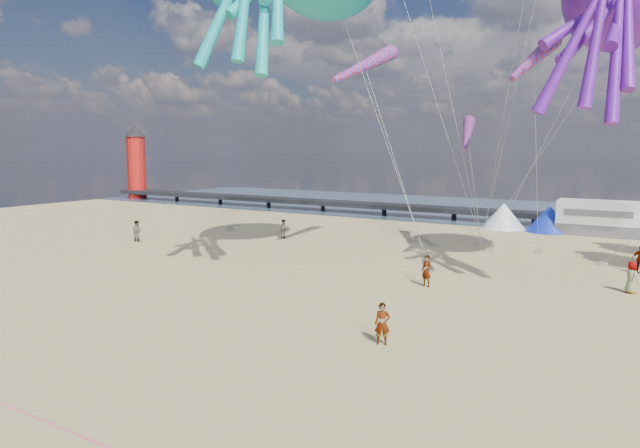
{
  "coord_description": "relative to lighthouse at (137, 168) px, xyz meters",
  "views": [
    {
      "loc": [
        10.75,
        -13.74,
        7.54
      ],
      "look_at": [
        -1.27,
        6.0,
        4.41
      ],
      "focal_mm": 32.0,
      "sensor_mm": 36.0,
      "label": 1
    }
  ],
  "objects": [
    {
      "name": "beachgoer_7",
      "position": [
        30.64,
        -26.76,
        -3.65
      ],
      "size": [
        0.92,
        0.68,
        1.7
      ],
      "primitive_type": "imported",
      "rotation": [
        0.0,
        0.0,
        3.33
      ],
      "color": "#7F6659",
      "rests_on": "ground"
    },
    {
      "name": "tent_blue",
      "position": [
        58.0,
        -4.0,
        -3.3
      ],
      "size": [
        4.0,
        4.0,
        2.4
      ],
      "primitive_type": "cone",
      "color": "#1933CC",
      "rests_on": "ground"
    },
    {
      "name": "tent_white",
      "position": [
        54.0,
        -4.0,
        -3.3
      ],
      "size": [
        4.0,
        4.0,
        2.4
      ],
      "primitive_type": "cone",
      "color": "white",
      "rests_on": "ground"
    },
    {
      "name": "water",
      "position": [
        56.0,
        11.0,
        -4.48
      ],
      "size": [
        120.0,
        120.0,
        0.0
      ],
      "primitive_type": "plane",
      "color": "#344B63",
      "rests_on": "ground"
    },
    {
      "name": "windsock_right",
      "position": [
        54.27,
        -16.92,
        3.91
      ],
      "size": [
        1.97,
        4.67,
        4.59
      ],
      "primitive_type": null,
      "rotation": [
        0.0,
        0.0,
        0.24
      ],
      "color": "red"
    },
    {
      "name": "ground",
      "position": [
        56.0,
        -44.0,
        -4.5
      ],
      "size": [
        120.0,
        120.0,
        0.0
      ],
      "primitive_type": "plane",
      "color": "tan",
      "rests_on": "ground"
    },
    {
      "name": "lighthouse",
      "position": [
        0.0,
        0.0,
        0.0
      ],
      "size": [
        2.6,
        2.6,
        9.0
      ],
      "primitive_type": "cylinder",
      "color": "#A5140F",
      "rests_on": "ground"
    },
    {
      "name": "sandbag_e",
      "position": [
        54.78,
        -13.93,
        -4.39
      ],
      "size": [
        0.5,
        0.35,
        0.22
      ],
      "primitive_type": "cube",
      "color": "gray",
      "rests_on": "ground"
    },
    {
      "name": "beachgoer_5",
      "position": [
        55.95,
        -28.89,
        -3.63
      ],
      "size": [
        1.69,
        0.97,
        1.74
      ],
      "primitive_type": "imported",
      "rotation": [
        0.0,
        0.0,
        5.98
      ],
      "color": "#7F6659",
      "rests_on": "ground"
    },
    {
      "name": "beachgoer_1",
      "position": [
        39.78,
        -19.28,
        -3.71
      ],
      "size": [
        0.88,
        0.69,
        1.58
      ],
      "primitive_type": "imported",
      "rotation": [
        0.0,
        0.0,
        2.86
      ],
      "color": "#7F6659",
      "rests_on": "ground"
    },
    {
      "name": "sandbag_a",
      "position": [
        52.02,
        -19.16,
        -4.39
      ],
      "size": [
        0.5,
        0.35,
        0.22
      ],
      "primitive_type": "cube",
      "color": "gray",
      "rests_on": "ground"
    },
    {
      "name": "windsock_mid",
      "position": [
        59.77,
        -22.71,
        8.04
      ],
      "size": [
        2.14,
        6.58,
        6.51
      ],
      "primitive_type": null,
      "rotation": [
        0.0,
        0.0,
        -0.18
      ],
      "color": "red"
    },
    {
      "name": "pier",
      "position": [
        28.0,
        0.0,
        -3.5
      ],
      "size": [
        60.0,
        3.0,
        0.5
      ],
      "primitive_type": "cube",
      "color": "black",
      "rests_on": "ground"
    },
    {
      "name": "sandbag_c",
      "position": [
        63.64,
        -17.58,
        -4.39
      ],
      "size": [
        0.5,
        0.35,
        0.22
      ],
      "primitive_type": "cube",
      "color": "gray",
      "rests_on": "ground"
    },
    {
      "name": "sandbag_b",
      "position": [
        55.97,
        -16.1,
        -4.39
      ],
      "size": [
        0.5,
        0.35,
        0.22
      ],
      "primitive_type": "cube",
      "color": "gray",
      "rests_on": "ground"
    },
    {
      "name": "windsock_left",
      "position": [
        48.88,
        -22.67,
        8.46
      ],
      "size": [
        1.75,
        7.76,
        7.69
      ],
      "primitive_type": null,
      "rotation": [
        0.0,
        0.0,
        -0.09
      ],
      "color": "red"
    },
    {
      "name": "motorhome_0",
      "position": [
        62.0,
        -4.0,
        -3.0
      ],
      "size": [
        6.6,
        2.5,
        3.0
      ],
      "primitive_type": "cube",
      "color": "silver",
      "rests_on": "ground"
    },
    {
      "name": "beachgoer_6",
      "position": [
        65.53,
        -24.69,
        -3.66
      ],
      "size": [
        0.68,
        0.74,
        1.69
      ],
      "primitive_type": "imported",
      "rotation": [
        0.0,
        0.0,
        2.18
      ],
      "color": "#7F6659",
      "rests_on": "ground"
    },
    {
      "name": "standing_person",
      "position": [
        57.81,
        -38.46,
        -3.68
      ],
      "size": [
        0.7,
        0.58,
        1.64
      ],
      "primitive_type": "imported",
      "rotation": [
        0.0,
        0.0,
        0.36
      ],
      "color": "tan",
      "rests_on": "ground"
    },
    {
      "name": "sandbag_d",
      "position": [
        59.23,
        -15.31,
        -4.39
      ],
      "size": [
        0.5,
        0.35,
        0.22
      ],
      "primitive_type": "cube",
      "color": "gray",
      "rests_on": "ground"
    }
  ]
}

